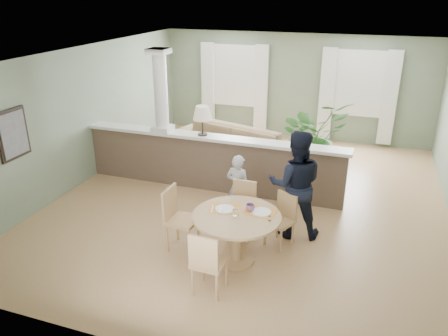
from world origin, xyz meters
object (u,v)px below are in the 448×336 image
at_px(dining_table, 237,224).
at_px(chair_far_man, 282,217).
at_px(chair_side, 177,216).
at_px(child_person, 238,188).
at_px(man_person, 295,185).
at_px(chair_near, 207,261).
at_px(chair_far_boy, 242,206).
at_px(houseplant, 312,136).
at_px(sofa, 226,148).

bearing_deg(dining_table, chair_far_man, 52.85).
height_order(chair_side, child_person, child_person).
bearing_deg(chair_far_man, man_person, 97.00).
relative_size(chair_near, man_person, 0.52).
relative_size(child_person, man_person, 0.68).
bearing_deg(chair_far_boy, houseplant, 79.85).
distance_m(sofa, dining_table, 3.74).
relative_size(sofa, chair_side, 2.94).
distance_m(sofa, man_person, 3.20).
relative_size(houseplant, chair_side, 1.63).
bearing_deg(chair_far_boy, dining_table, -76.97).
height_order(dining_table, man_person, man_person).
distance_m(chair_near, chair_side, 1.23).
bearing_deg(man_person, chair_far_boy, 6.72).
distance_m(chair_far_boy, chair_far_man, 0.67).
bearing_deg(man_person, sofa, -63.27).
bearing_deg(houseplant, chair_far_boy, -102.01).
relative_size(chair_far_man, child_person, 0.70).
bearing_deg(chair_far_boy, child_person, 117.86).
distance_m(chair_side, man_person, 1.90).
bearing_deg(child_person, chair_side, 72.32).
distance_m(houseplant, chair_near, 4.67).
bearing_deg(dining_table, houseplant, 82.55).
xyz_separation_m(chair_far_man, chair_side, (-1.49, -0.62, 0.08)).
bearing_deg(dining_table, chair_far_boy, 101.17).
bearing_deg(sofa, chair_far_man, -39.57).
bearing_deg(houseplant, man_person, -87.13).
distance_m(dining_table, chair_side, 0.97).
relative_size(sofa, man_person, 1.64).
bearing_deg(sofa, chair_far_boy, -49.51).
distance_m(chair_far_man, chair_side, 1.61).
relative_size(sofa, chair_far_man, 3.47).
distance_m(houseplant, chair_far_boy, 3.10).
bearing_deg(child_person, chair_near, 107.41).
height_order(sofa, dining_table, dining_table).
height_order(sofa, child_person, child_person).
xyz_separation_m(chair_far_boy, chair_near, (0.01, -1.60, 0.01)).
bearing_deg(sofa, chair_near, -57.66).
height_order(chair_far_man, man_person, man_person).
bearing_deg(chair_side, chair_near, -135.71).
relative_size(chair_far_boy, chair_side, 0.92).
bearing_deg(child_person, sofa, -55.12).
distance_m(chair_far_boy, child_person, 0.48).
relative_size(houseplant, chair_near, 1.74).
height_order(chair_near, child_person, child_person).
xyz_separation_m(chair_far_boy, man_person, (0.78, 0.27, 0.38)).
bearing_deg(houseplant, chair_far_man, -89.53).
height_order(houseplant, dining_table, houseplant).
bearing_deg(sofa, chair_side, -66.91).
xyz_separation_m(dining_table, chair_far_man, (0.52, 0.68, -0.15)).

